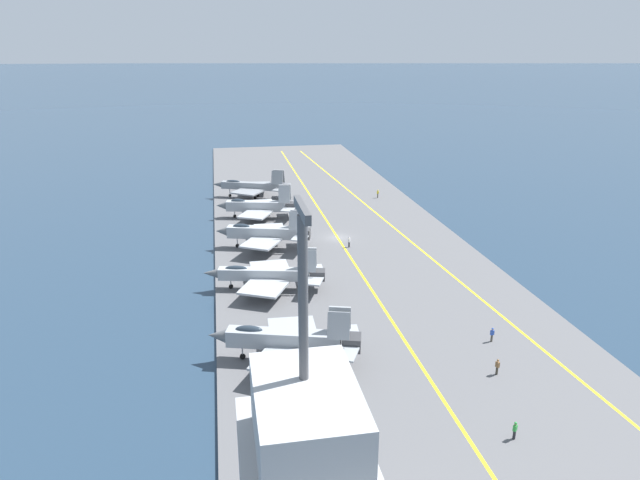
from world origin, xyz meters
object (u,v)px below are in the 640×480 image
at_px(parked_jet_third, 265,233).
at_px(crew_white_vest, 349,242).
at_px(parked_jet_fifth, 253,186).
at_px(crew_yellow_vest, 378,193).
at_px(parked_jet_fourth, 258,206).
at_px(parked_jet_second, 267,274).
at_px(crew_brown_vest, 497,366).
at_px(crew_green_vest, 515,430).
at_px(parked_jet_nearest, 287,339).
at_px(crew_blue_vest, 492,334).

bearing_deg(parked_jet_third, crew_white_vest, -98.02).
distance_m(parked_jet_fifth, crew_yellow_vest, 26.96).
distance_m(parked_jet_fourth, crew_yellow_vest, 28.55).
bearing_deg(parked_jet_second, crew_brown_vest, -140.55).
height_order(parked_jet_third, parked_jet_fifth, parked_jet_third).
xyz_separation_m(parked_jet_fourth, crew_brown_vest, (-58.97, -19.45, -1.40)).
distance_m(parked_jet_second, parked_jet_third, 16.43).
bearing_deg(crew_green_vest, parked_jet_third, 17.90).
height_order(parked_jet_third, crew_green_vest, parked_jet_third).
xyz_separation_m(parked_jet_nearest, parked_jet_third, (35.39, -0.76, 0.07)).
xyz_separation_m(crew_yellow_vest, crew_white_vest, (-29.74, 13.19, -0.03)).
height_order(parked_jet_nearest, crew_brown_vest, parked_jet_nearest).
bearing_deg(parked_jet_second, parked_jet_nearest, -179.14).
bearing_deg(parked_jet_nearest, crew_blue_vest, -89.56).
bearing_deg(crew_blue_vest, parked_jet_fifth, 17.96).
relative_size(crew_yellow_vest, crew_blue_vest, 1.07).
distance_m(parked_jet_nearest, crew_brown_vest, 21.41).
height_order(crew_yellow_vest, crew_brown_vest, crew_yellow_vest).
bearing_deg(parked_jet_nearest, parked_jet_second, 0.86).
bearing_deg(crew_white_vest, crew_green_vest, -176.60).
height_order(parked_jet_third, crew_white_vest, parked_jet_third).
bearing_deg(parked_jet_second, parked_jet_fifth, -1.54).
height_order(crew_brown_vest, crew_blue_vest, crew_brown_vest).
bearing_deg(crew_blue_vest, parked_jet_fourth, 22.70).
bearing_deg(crew_yellow_vest, crew_brown_vest, 174.16).
distance_m(parked_jet_fifth, crew_green_vest, 85.17).
distance_m(crew_white_vest, crew_blue_vest, 34.40).
bearing_deg(parked_jet_third, parked_jet_fifth, -0.48).
bearing_deg(parked_jet_second, parked_jet_fourth, -2.15).
xyz_separation_m(parked_jet_nearest, crew_yellow_vest, (63.22, -27.53, -1.62)).
height_order(parked_jet_second, crew_blue_vest, parked_jet_second).
xyz_separation_m(parked_jet_fourth, crew_yellow_vest, (10.43, -26.55, -1.35)).
relative_size(parked_jet_nearest, crew_blue_vest, 9.51).
bearing_deg(crew_brown_vest, crew_yellow_vest, -5.84).
relative_size(crew_yellow_vest, crew_green_vest, 1.09).
bearing_deg(crew_green_vest, crew_yellow_vest, -7.42).
bearing_deg(crew_green_vest, crew_white_vest, 3.40).
height_order(parked_jet_fourth, parked_jet_fifth, parked_jet_fourth).
bearing_deg(crew_brown_vest, parked_jet_nearest, 73.16).
relative_size(parked_jet_fourth, parked_jet_fifth, 0.90).
xyz_separation_m(parked_jet_nearest, parked_jet_second, (19.00, 0.29, -0.44)).
distance_m(parked_jet_third, parked_jet_fifth, 32.55).
distance_m(parked_jet_nearest, crew_yellow_vest, 68.97).
relative_size(parked_jet_third, crew_blue_vest, 9.22).
relative_size(parked_jet_fifth, crew_green_vest, 10.21).
distance_m(parked_jet_fourth, crew_green_vest, 70.38).
xyz_separation_m(crew_yellow_vest, crew_brown_vest, (-69.40, 7.10, -0.05)).
xyz_separation_m(parked_jet_second, parked_jet_third, (16.39, -1.05, 0.51)).
bearing_deg(parked_jet_fifth, crew_blue_vest, -162.04).
height_order(parked_jet_nearest, parked_jet_fourth, parked_jet_fourth).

